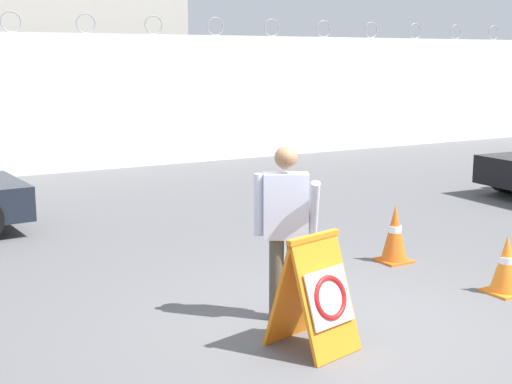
{
  "coord_description": "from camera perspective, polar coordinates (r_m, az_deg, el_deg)",
  "views": [
    {
      "loc": [
        -4.15,
        -5.49,
        2.67
      ],
      "look_at": [
        0.3,
        2.28,
        0.97
      ],
      "focal_mm": 50.0,
      "sensor_mm": 36.0,
      "label": 1
    }
  ],
  "objects": [
    {
      "name": "traffic_cone_near",
      "position": [
        8.64,
        19.38,
        -5.5
      ],
      "size": [
        0.4,
        0.4,
        0.68
      ],
      "color": "orange",
      "rests_on": "ground_plane"
    },
    {
      "name": "perimeter_wall",
      "position": [
        17.18,
        -15.89,
        6.83
      ],
      "size": [
        36.0,
        0.3,
        3.66
      ],
      "color": "silver",
      "rests_on": "ground_plane"
    },
    {
      "name": "ground_plane",
      "position": [
        7.38,
        6.9,
        -10.5
      ],
      "size": [
        90.0,
        90.0,
        0.0
      ],
      "primitive_type": "plane",
      "color": "#5B5B5E"
    },
    {
      "name": "building_block",
      "position": [
        22.27,
        -18.84,
        9.55
      ],
      "size": [
        8.29,
        6.43,
        4.83
      ],
      "color": "#B2ADA3",
      "rests_on": "ground_plane"
    },
    {
      "name": "barricade_sign",
      "position": [
        6.61,
        4.85,
        -8.06
      ],
      "size": [
        0.75,
        0.82,
        1.09
      ],
      "rotation": [
        0.0,
        0.0,
        0.23
      ],
      "color": "orange",
      "rests_on": "ground_plane"
    },
    {
      "name": "security_guard",
      "position": [
        7.19,
        2.39,
        -2.55
      ],
      "size": [
        0.6,
        0.6,
        1.8
      ],
      "rotation": [
        0.0,
        0.0,
        -0.5
      ],
      "color": "#514C42",
      "rests_on": "ground_plane"
    },
    {
      "name": "traffic_cone_far",
      "position": [
        9.55,
        11.04,
        -3.29
      ],
      "size": [
        0.4,
        0.4,
        0.77
      ],
      "color": "orange",
      "rests_on": "ground_plane"
    }
  ]
}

